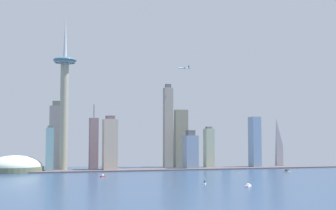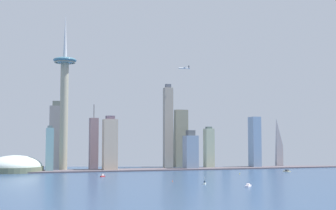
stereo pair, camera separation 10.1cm
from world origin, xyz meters
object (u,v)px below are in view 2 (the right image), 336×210
(skyscraper_4, at_px, (94,144))
(skyscraper_11, at_px, (274,153))
(skyscraper_2, at_px, (168,127))
(boat_2, at_px, (205,183))
(skyscraper_3, at_px, (277,126))
(airplane, at_px, (184,68))
(channel_buoy_2, at_px, (172,181))
(skyscraper_6, at_px, (180,138))
(boat_0, at_px, (103,176))
(channel_buoy_1, at_px, (240,174))
(stadium_dome, at_px, (15,167))
(boat_1, at_px, (248,186))
(skyscraper_8, at_px, (110,144))
(skyscraper_0, at_px, (191,151))
(skyscraper_9, at_px, (255,142))
(skyscraper_5, at_px, (56,136))
(skyscraper_10, at_px, (209,148))
(observation_tower, at_px, (64,92))
(boat_3, at_px, (287,171))
(skyscraper_7, at_px, (50,149))
(skyscraper_1, at_px, (226,149))

(skyscraper_4, relative_size, skyscraper_11, 2.41)
(skyscraper_2, distance_m, boat_2, 379.56)
(skyscraper_3, height_order, skyscraper_11, skyscraper_3)
(skyscraper_4, xyz_separation_m, airplane, (185.18, -6.73, 156.60))
(channel_buoy_2, bearing_deg, skyscraper_2, 74.45)
(skyscraper_6, bearing_deg, boat_0, -132.27)
(channel_buoy_1, bearing_deg, stadium_dome, 156.00)
(boat_1, bearing_deg, skyscraper_3, -173.19)
(skyscraper_3, height_order, skyscraper_8, skyscraper_3)
(channel_buoy_2, bearing_deg, boat_1, -53.32)
(skyscraper_4, distance_m, skyscraper_11, 427.60)
(skyscraper_0, relative_size, skyscraper_2, 0.44)
(channel_buoy_2, bearing_deg, skyscraper_9, 44.86)
(skyscraper_4, relative_size, channel_buoy_1, 54.93)
(skyscraper_8, bearing_deg, skyscraper_5, 142.21)
(boat_2, xyz_separation_m, channel_buoy_2, (-27.90, 50.92, -0.61))
(channel_buoy_2, bearing_deg, skyscraper_11, 44.38)
(skyscraper_5, distance_m, skyscraper_10, 308.16)
(skyscraper_4, bearing_deg, skyscraper_0, -13.54)
(observation_tower, height_order, skyscraper_10, observation_tower)
(skyscraper_5, xyz_separation_m, skyscraper_9, (401.31, -64.12, -11.54))
(boat_2, bearing_deg, skyscraper_2, 21.11)
(skyscraper_4, relative_size, skyscraper_5, 0.94)
(boat_2, bearing_deg, stadium_dome, 68.27)
(boat_1, bearing_deg, boat_3, -178.90)
(skyscraper_2, xyz_separation_m, skyscraper_10, (73.74, -45.55, -44.13))
(skyscraper_11, distance_m, boat_3, 234.62)
(boat_0, distance_m, boat_2, 194.42)
(observation_tower, bearing_deg, skyscraper_2, 10.97)
(observation_tower, xyz_separation_m, skyscraper_7, (-25.98, -20.02, -108.18))
(skyscraper_9, relative_size, boat_3, 6.36)
(observation_tower, height_order, boat_0, observation_tower)
(skyscraper_3, relative_size, boat_0, 19.93)
(stadium_dome, bearing_deg, skyscraper_7, -9.10)
(skyscraper_0, height_order, skyscraper_7, skyscraper_7)
(skyscraper_9, distance_m, airplane, 214.03)
(stadium_dome, bearing_deg, skyscraper_10, 1.09)
(skyscraper_7, bearing_deg, skyscraper_8, -1.62)
(skyscraper_8, bearing_deg, skyscraper_9, 1.79)
(skyscraper_11, height_order, boat_1, skyscraper_11)
(skyscraper_6, bearing_deg, channel_buoy_2, -109.97)
(skyscraper_1, bearing_deg, boat_1, -110.45)
(skyscraper_7, height_order, boat_2, skyscraper_7)
(skyscraper_2, relative_size, channel_buoy_1, 75.79)
(skyscraper_4, relative_size, skyscraper_6, 0.84)
(skyscraper_0, bearing_deg, boat_2, -106.09)
(skyscraper_5, xyz_separation_m, skyscraper_10, (302.50, -53.93, -23.35))
(boat_1, height_order, airplane, airplane)
(skyscraper_7, relative_size, boat_2, 7.99)
(stadium_dome, distance_m, airplane, 385.48)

